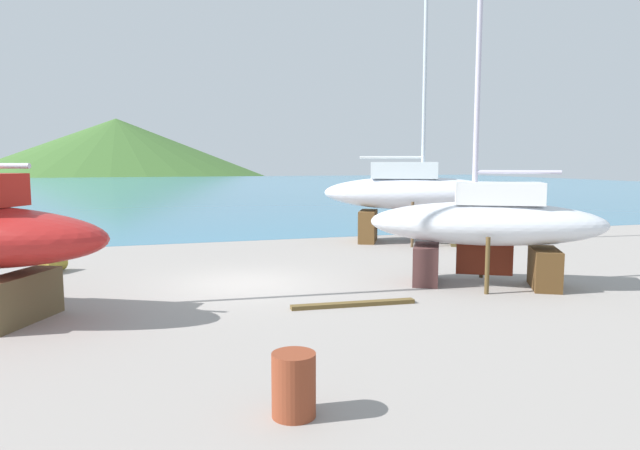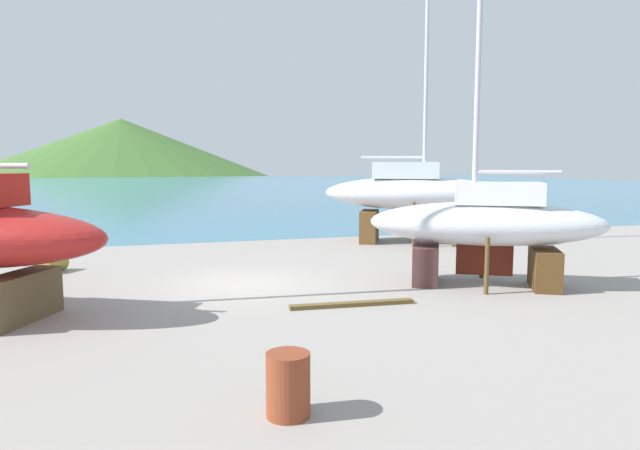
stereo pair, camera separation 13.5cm
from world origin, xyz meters
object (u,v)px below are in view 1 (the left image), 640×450
(sailboat_small_center, at_px, (413,194))
(barrel_rust_mid, at_px, (51,263))
(sailboat_far_slipway, at_px, (486,224))
(barrel_tipped_right, at_px, (294,385))

(sailboat_small_center, bearing_deg, barrel_rust_mid, -142.18)
(sailboat_small_center, relative_size, sailboat_far_slipway, 1.16)
(sailboat_far_slipway, bearing_deg, barrel_tipped_right, 71.04)
(sailboat_small_center, distance_m, sailboat_far_slipway, 8.58)
(sailboat_small_center, distance_m, barrel_rust_mid, 14.34)
(barrel_tipped_right, distance_m, barrel_rust_mid, 13.17)
(sailboat_far_slipway, relative_size, barrel_rust_mid, 14.55)
(sailboat_small_center, height_order, barrel_tipped_right, sailboat_small_center)
(sailboat_far_slipway, bearing_deg, barrel_rust_mid, 4.05)
(barrel_rust_mid, bearing_deg, sailboat_far_slipway, -25.36)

